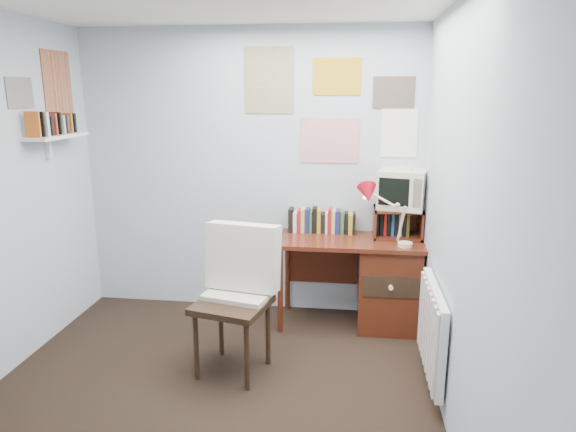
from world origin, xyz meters
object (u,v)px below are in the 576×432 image
Objects in this scene: desk at (381,280)px; tv_riser at (397,223)px; wall_shelf at (56,136)px; desk_chair at (232,305)px; desk_lamp at (406,220)px; radiator at (432,330)px; crt_tv at (403,187)px.

desk is 3.00× the size of tv_riser.
wall_shelf is (-2.69, -0.49, 0.74)m from tv_riser.
desk_chair is (-1.08, -0.90, 0.11)m from desk.
desk_chair is 1.52m from desk_lamp.
desk_chair is 2.39× the size of desk_lamp.
desk_chair is 1.28× the size of radiator.
radiator is (0.13, -0.77, -0.55)m from desk_lamp.
wall_shelf reaches higher than desk.
desk_lamp is 1.15× the size of crt_tv.
tv_riser is 1.08× the size of crt_tv.
desk_chair is 2.75× the size of crt_tv.
wall_shelf is at bearing 174.29° from desk_chair.
desk_lamp is (0.16, -0.16, 0.57)m from desk.
wall_shelf is (-2.73, -0.22, 0.65)m from desk_lamp.
crt_tv is at bearing 97.40° from radiator.
desk_chair is at bearing -125.11° from crt_tv.
crt_tv is 0.60× the size of wall_shelf.
desk_chair is at bearing -139.82° from tv_riser.
desk is 2.80× the size of desk_lamp.
crt_tv is at bearing 40.82° from desk.
wall_shelf reaches higher than tv_riser.
desk is 0.97m from radiator.
desk_chair is at bearing -140.14° from desk.
radiator is (0.17, -1.04, -0.47)m from tv_riser.
tv_riser is 0.65× the size of wall_shelf.
crt_tv is at bearing 53.45° from desk_chair.
wall_shelf is (-2.72, -0.51, 0.43)m from crt_tv.
tv_riser reaches higher than radiator.
crt_tv reaches higher than desk_chair.
desk_lamp is 0.69× the size of wall_shelf.
desk_lamp reaches higher than tv_riser.
desk_lamp is 1.07× the size of tv_riser.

